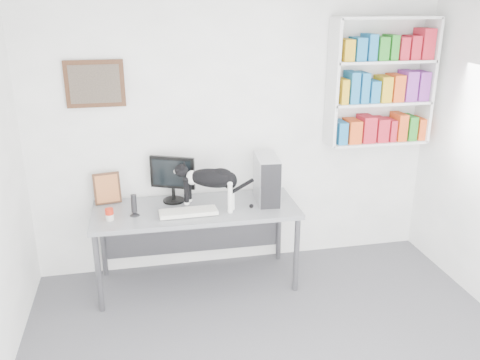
# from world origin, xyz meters

# --- Properties ---
(room) EXTENTS (4.01, 4.01, 2.70)m
(room) POSITION_xyz_m (0.00, 0.00, 1.35)
(room) COLOR #4F4F54
(room) RESTS_ON ground
(bookshelf) EXTENTS (1.03, 0.28, 1.24)m
(bookshelf) POSITION_xyz_m (1.40, 1.85, 1.85)
(bookshelf) COLOR silver
(bookshelf) RESTS_ON room
(wall_art) EXTENTS (0.52, 0.04, 0.42)m
(wall_art) POSITION_xyz_m (-1.30, 1.97, 1.90)
(wall_art) COLOR #482D17
(wall_art) RESTS_ON room
(desk) EXTENTS (1.90, 0.76, 0.79)m
(desk) POSITION_xyz_m (-0.48, 1.59, 0.39)
(desk) COLOR gray
(desk) RESTS_ON room
(monitor) EXTENTS (0.48, 0.36, 0.46)m
(monitor) POSITION_xyz_m (-0.66, 1.79, 1.02)
(monitor) COLOR black
(monitor) RESTS_ON desk
(keyboard) EXTENTS (0.52, 0.21, 0.04)m
(keyboard) POSITION_xyz_m (-0.56, 1.46, 0.81)
(keyboard) COLOR silver
(keyboard) RESTS_ON desk
(pc_tower) EXTENTS (0.23, 0.46, 0.44)m
(pc_tower) POSITION_xyz_m (0.21, 1.63, 1.01)
(pc_tower) COLOR #ABABB0
(pc_tower) RESTS_ON desk
(speaker) EXTENTS (0.10, 0.10, 0.21)m
(speaker) POSITION_xyz_m (-1.03, 1.53, 0.89)
(speaker) COLOR black
(speaker) RESTS_ON desk
(leaning_print) EXTENTS (0.26, 0.14, 0.31)m
(leaning_print) POSITION_xyz_m (-1.27, 1.88, 0.94)
(leaning_print) COLOR #482D17
(leaning_print) RESTS_ON desk
(soup_can) EXTENTS (0.09, 0.09, 0.11)m
(soup_can) POSITION_xyz_m (-1.25, 1.47, 0.84)
(soup_can) COLOR red
(soup_can) RESTS_ON desk
(cat) EXTENTS (0.68, 0.44, 0.41)m
(cat) POSITION_xyz_m (-0.34, 1.53, 0.99)
(cat) COLOR black
(cat) RESTS_ON desk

